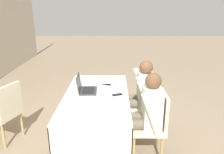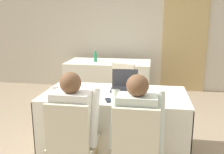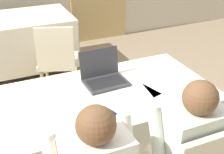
# 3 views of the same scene
# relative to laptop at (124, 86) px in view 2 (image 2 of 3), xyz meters

# --- Properties ---
(ground_plane) EXTENTS (24.00, 24.00, 0.00)m
(ground_plane) POSITION_rel_laptop_xyz_m (-0.10, -0.16, -0.80)
(ground_plane) COLOR gray
(wall_back) EXTENTS (12.00, 0.06, 2.70)m
(wall_back) POSITION_rel_laptop_xyz_m (-0.10, 2.79, 0.55)
(wall_back) COLOR beige
(wall_back) RESTS_ON ground_plane
(curtain_panel) EXTENTS (0.96, 0.04, 2.65)m
(curtain_panel) POSITION_rel_laptop_xyz_m (1.04, 2.73, 0.52)
(curtain_panel) COLOR tan
(curtain_panel) RESTS_ON ground_plane
(conference_table_near) EXTENTS (1.71, 0.88, 0.75)m
(conference_table_near) POSITION_rel_laptop_xyz_m (-0.10, -0.16, -0.23)
(conference_table_near) COLOR silver
(conference_table_near) RESTS_ON ground_plane
(conference_table_far) EXTENTS (1.71, 0.88, 0.75)m
(conference_table_far) POSITION_rel_laptop_xyz_m (-0.55, 2.02, -0.23)
(conference_table_far) COLOR silver
(conference_table_far) RESTS_ON ground_plane
(laptop) EXTENTS (0.34, 0.28, 0.24)m
(laptop) POSITION_rel_laptop_xyz_m (0.00, 0.00, 0.00)
(laptop) COLOR #333338
(laptop) RESTS_ON conference_table_near
(cell_phone) EXTENTS (0.11, 0.15, 0.01)m
(cell_phone) POSITION_rel_laptop_xyz_m (-0.12, -0.45, -0.04)
(cell_phone) COLOR black
(cell_phone) RESTS_ON conference_table_near
(paper_beside_laptop) EXTENTS (0.24, 0.32, 0.00)m
(paper_beside_laptop) POSITION_rel_laptop_xyz_m (0.35, -0.31, -0.05)
(paper_beside_laptop) COLOR white
(paper_beside_laptop) RESTS_ON conference_table_near
(paper_centre_table) EXTENTS (0.29, 0.34, 0.00)m
(paper_centre_table) POSITION_rel_laptop_xyz_m (0.18, -0.23, -0.05)
(paper_centre_table) COLOR white
(paper_centre_table) RESTS_ON conference_table_near
(water_bottle) EXTENTS (0.07, 0.07, 0.26)m
(water_bottle) POSITION_rel_laptop_xyz_m (-0.81, 1.96, 0.07)
(water_bottle) COLOR #288456
(water_bottle) RESTS_ON conference_table_far
(chair_near_left) EXTENTS (0.44, 0.44, 0.90)m
(chair_near_left) POSITION_rel_laptop_xyz_m (-0.40, -0.91, -0.31)
(chair_near_left) COLOR tan
(chair_near_left) RESTS_ON ground_plane
(chair_near_right) EXTENTS (0.44, 0.44, 0.90)m
(chair_near_right) POSITION_rel_laptop_xyz_m (0.21, -0.91, -0.31)
(chair_near_right) COLOR tan
(chair_near_right) RESTS_ON ground_plane
(chair_far_spare) EXTENTS (0.57, 0.57, 0.90)m
(chair_far_spare) POSITION_rel_laptop_xyz_m (-0.09, 1.16, -0.31)
(chair_far_spare) COLOR tan
(chair_far_spare) RESTS_ON ground_plane
(person_checkered_shirt) EXTENTS (0.50, 0.52, 1.16)m
(person_checkered_shirt) POSITION_rel_laptop_xyz_m (-0.40, -0.80, -0.15)
(person_checkered_shirt) COLOR #665B4C
(person_checkered_shirt) RESTS_ON ground_plane
(person_white_shirt) EXTENTS (0.50, 0.52, 1.16)m
(person_white_shirt) POSITION_rel_laptop_xyz_m (0.21, -0.80, -0.15)
(person_white_shirt) COLOR #665B4C
(person_white_shirt) RESTS_ON ground_plane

